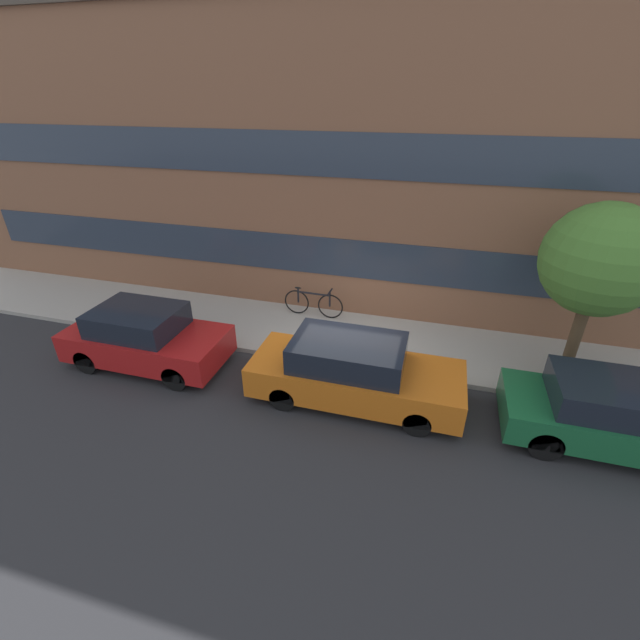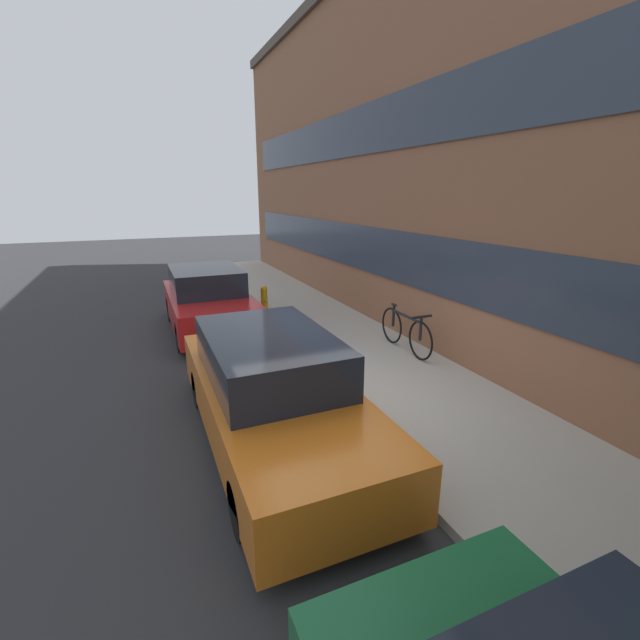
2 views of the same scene
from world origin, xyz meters
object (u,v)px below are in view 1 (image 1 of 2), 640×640
at_px(parked_car_red, 145,337).
at_px(fire_hydrant, 167,316).
at_px(parked_car_orange, 353,372).
at_px(parked_car_green, 612,415).
at_px(bicycle, 314,303).
at_px(street_tree, 600,261).

distance_m(parked_car_red, fire_hydrant, 1.54).
bearing_deg(parked_car_orange, parked_car_green, 0.00).
relative_size(fire_hydrant, bicycle, 0.42).
height_order(fire_hydrant, street_tree, street_tree).
height_order(parked_car_orange, street_tree, street_tree).
relative_size(parked_car_red, parked_car_green, 1.00).
xyz_separation_m(bicycle, street_tree, (6.48, -1.34, 2.44)).
height_order(parked_car_red, parked_car_orange, parked_car_red).
xyz_separation_m(parked_car_green, bicycle, (-6.82, 3.31, -0.14)).
xyz_separation_m(fire_hydrant, bicycle, (3.69, 1.84, 0.04)).
distance_m(parked_car_red, parked_car_orange, 5.18).
height_order(parked_car_green, bicycle, parked_car_green).
relative_size(parked_car_red, bicycle, 2.17).
bearing_deg(bicycle, parked_car_green, -24.72).
bearing_deg(parked_car_green, parked_car_orange, 180.00).
height_order(parked_car_green, fire_hydrant, parked_car_green).
bearing_deg(parked_car_green, bicycle, 154.12).
distance_m(fire_hydrant, street_tree, 10.48).
bearing_deg(fire_hydrant, parked_car_orange, -14.76).
bearing_deg(street_tree, parked_car_red, -168.61).
height_order(parked_car_orange, parked_car_green, parked_car_orange).
xyz_separation_m(parked_car_green, street_tree, (-0.34, 1.97, 2.30)).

